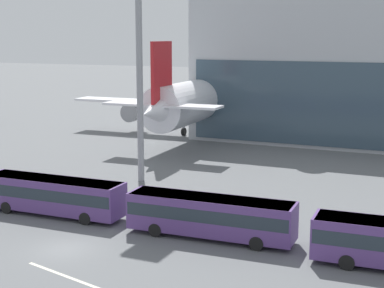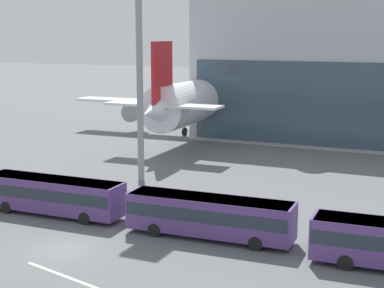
# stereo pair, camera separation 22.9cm
# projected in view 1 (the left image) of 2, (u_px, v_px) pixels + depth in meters

# --- Properties ---
(ground_plane) EXTENTS (440.00, 440.00, 0.00)m
(ground_plane) POSITION_uv_depth(u_px,v_px,m) (66.00, 249.00, 40.43)
(ground_plane) COLOR slate
(airliner_at_gate_far) EXTENTS (42.57, 43.30, 13.80)m
(airliner_at_gate_far) POSITION_uv_depth(u_px,v_px,m) (210.00, 97.00, 85.11)
(airliner_at_gate_far) COLOR white
(airliner_at_gate_far) RESTS_ON ground_plane
(shuttle_bus_1) EXTENTS (12.34, 2.97, 3.03)m
(shuttle_bus_1) POSITION_uv_depth(u_px,v_px,m) (53.00, 193.00, 47.81)
(shuttle_bus_1) COLOR #56387A
(shuttle_bus_1) RESTS_ON ground_plane
(shuttle_bus_2) EXTENTS (12.39, 3.20, 3.03)m
(shuttle_bus_2) POSITION_uv_depth(u_px,v_px,m) (210.00, 214.00, 42.30)
(shuttle_bus_2) COLOR #56387A
(shuttle_bus_2) RESTS_ON ground_plane
(lane_stripe_2) EXTENTS (7.46, 2.03, 0.01)m
(lane_stripe_2) POSITION_uv_depth(u_px,v_px,m) (69.00, 277.00, 35.64)
(lane_stripe_2) COLOR silver
(lane_stripe_2) RESTS_ON ground_plane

